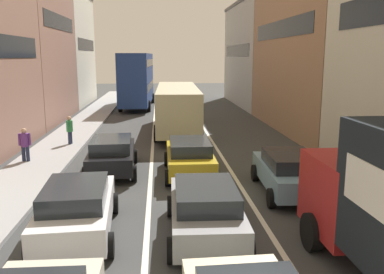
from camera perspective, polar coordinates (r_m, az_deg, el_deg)
sidewalk_left at (r=25.26m, az=-16.84°, el=-0.12°), size 2.60×64.00×0.14m
lane_stripe_left at (r=24.70m, az=-5.43°, el=-0.09°), size 0.16×60.00×0.01m
lane_stripe_right at (r=24.88m, az=2.43°, el=0.03°), size 0.16×60.00×0.01m
building_row_right at (r=27.75m, az=19.70°, el=12.46°), size 7.20×43.90×12.11m
sedan_centre_lane_second at (r=11.16m, az=1.86°, el=-9.96°), size 2.15×4.34×1.49m
wagon_left_lane_second at (r=11.65m, az=-15.74°, el=-9.46°), size 2.28×4.40×1.49m
hatchback_centre_lane_third at (r=16.73m, az=-0.33°, el=-2.72°), size 2.08×4.31×1.49m
sedan_left_lane_third at (r=17.49m, az=-11.08°, el=-2.32°), size 2.22×4.38×1.49m
sedan_right_lane_behind_truck at (r=14.98m, az=13.33°, el=-4.70°), size 2.23×4.38×1.49m
bus_mid_queue_primary at (r=26.26m, az=-2.05°, el=4.50°), size 3.01×10.56×2.90m
bus_far_queue_secondary at (r=39.36m, az=-7.66°, el=8.21°), size 3.08×10.58×5.06m
pedestrian_near_kerb at (r=19.89m, az=-22.25°, el=-0.88°), size 0.54×0.34×1.66m
pedestrian_mid_sidewalk at (r=23.03m, az=-16.68°, el=1.04°), size 0.34×0.53×1.66m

